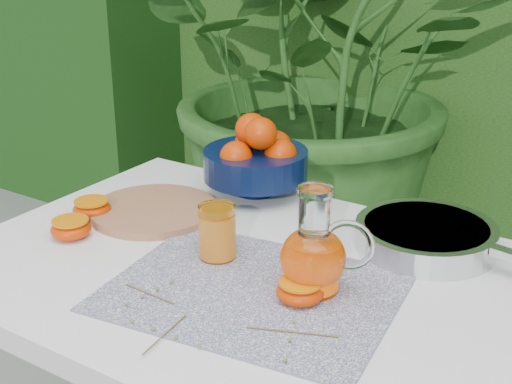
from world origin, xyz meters
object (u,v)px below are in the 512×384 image
Objects in this scene: cutting_board at (154,210)px; fruit_bowl at (257,158)px; saute_pan at (427,236)px; white_table at (250,309)px; juice_pitcher at (314,256)px.

cutting_board is 0.24m from fruit_bowl.
saute_pan is (0.40, -0.06, -0.05)m from fruit_bowl.
juice_pitcher is at bearing -5.56° from white_table.
saute_pan is (0.51, 0.15, 0.02)m from cutting_board.
cutting_board is 1.45× the size of juice_pitcher.
white_table is at bearing -59.06° from fruit_bowl.
juice_pitcher reaches higher than fruit_bowl.
fruit_bowl is (-0.17, 0.29, 0.16)m from white_table.
saute_pan is at bearing 68.55° from juice_pitcher.
saute_pan reaches higher than white_table.
cutting_board is 0.55× the size of saute_pan.
fruit_bowl is 1.57× the size of juice_pitcher.
juice_pitcher is (0.41, -0.10, 0.06)m from cutting_board.
saute_pan is (0.22, 0.23, 0.11)m from white_table.
juice_pitcher reaches higher than cutting_board.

